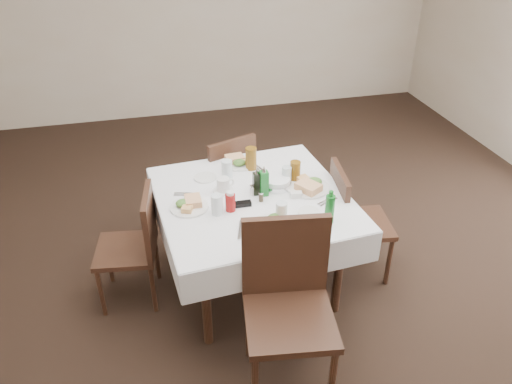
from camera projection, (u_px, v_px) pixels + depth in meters
ground_plane at (273, 288)px, 3.70m from camera, size 7.00×7.00×0.00m
room_shell at (278, 61)px, 2.80m from camera, size 6.04×7.04×2.80m
dining_table at (253, 207)px, 3.41m from camera, size 1.36×1.36×0.76m
chair_north at (227, 177)px, 4.10m from camera, size 0.54×0.54×0.89m
chair_south at (287, 295)px, 2.79m from camera, size 0.56×0.56×1.04m
chair_east at (350, 216)px, 3.61m from camera, size 0.47×0.47×0.89m
chair_west at (137, 241)px, 3.40m from camera, size 0.46×0.46×0.86m
meal_north at (239, 161)px, 3.75m from camera, size 0.25×0.25×0.06m
meal_south at (276, 225)px, 3.03m from camera, size 0.31×0.31×0.07m
meal_east at (309, 186)px, 3.44m from camera, size 0.30×0.30×0.07m
meal_west at (189, 205)px, 3.24m from camera, size 0.25×0.25×0.05m
side_plate_a at (205, 178)px, 3.57m from camera, size 0.16×0.16×0.01m
side_plate_b at (309, 212)px, 3.20m from camera, size 0.14×0.14×0.01m
water_n at (227, 170)px, 3.53m from camera, size 0.08×0.08×0.14m
water_s at (282, 212)px, 3.08m from camera, size 0.07×0.07×0.13m
water_e at (287, 175)px, 3.49m from camera, size 0.07×0.07×0.13m
water_w at (217, 205)px, 3.15m from camera, size 0.07×0.07×0.14m
iced_tea_a at (251, 158)px, 3.65m from camera, size 0.08×0.08×0.17m
iced_tea_b at (295, 171)px, 3.50m from camera, size 0.07×0.07×0.15m
bread_basket at (277, 183)px, 3.46m from camera, size 0.20×0.20×0.07m
oil_cruet_dark at (257, 183)px, 3.35m from camera, size 0.05×0.05×0.20m
oil_cruet_green at (264, 182)px, 3.33m from camera, size 0.05×0.05×0.23m
ketchup_bottle at (230, 202)px, 3.19m from camera, size 0.06×0.06×0.14m
salt_shaker at (252, 190)px, 3.36m from camera, size 0.03×0.03×0.07m
pepper_shaker at (261, 197)px, 3.30m from camera, size 0.03×0.03×0.07m
coffee_mug at (223, 185)px, 3.40m from camera, size 0.15×0.14×0.10m
sunglasses at (241, 204)px, 3.26m from camera, size 0.14×0.05×0.03m
green_bottle at (330, 209)px, 3.06m from camera, size 0.06×0.06×0.23m
sugar_caddy at (296, 195)px, 3.34m from camera, size 0.09×0.06×0.04m
cutlery_n at (258, 169)px, 3.69m from camera, size 0.09×0.17×0.01m
cutlery_s at (243, 230)px, 3.03m from camera, size 0.11×0.21×0.01m
cutlery_e at (327, 201)px, 3.31m from camera, size 0.16×0.10×0.01m
cutlery_w at (186, 195)px, 3.38m from camera, size 0.17×0.09×0.01m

